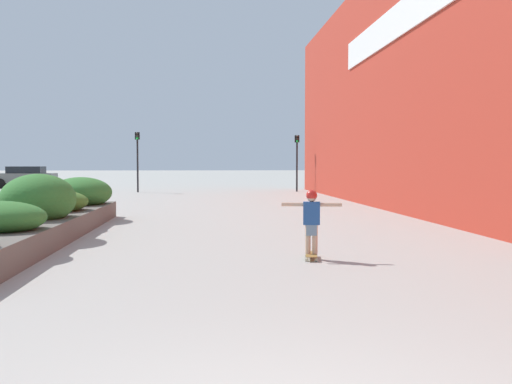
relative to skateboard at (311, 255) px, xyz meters
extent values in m
cube|color=#B23323|center=(5.12, 8.96, 4.78)|extent=(0.60, 38.94, 9.71)
cube|color=#605B54|center=(-5.88, 3.08, 0.18)|extent=(1.85, 11.86, 0.51)
ellipsoid|color=#33702D|center=(-5.80, 3.13, 0.88)|extent=(1.67, 1.98, 1.17)
ellipsoid|color=#3D6623|center=(-5.98, 5.21, 0.68)|extent=(1.74, 1.90, 0.63)
ellipsoid|color=#33702D|center=(-5.82, 7.68, 0.80)|extent=(1.89, 2.19, 0.96)
cube|color=olive|center=(0.00, 0.00, 0.02)|extent=(0.32, 0.73, 0.01)
cylinder|color=beige|center=(-0.04, 0.26, -0.04)|extent=(0.07, 0.07, 0.06)
cylinder|color=beige|center=(0.13, 0.23, -0.04)|extent=(0.07, 0.07, 0.06)
cylinder|color=beige|center=(-0.13, -0.23, -0.04)|extent=(0.07, 0.07, 0.06)
cylinder|color=beige|center=(0.04, -0.26, -0.04)|extent=(0.07, 0.07, 0.06)
cylinder|color=tan|center=(-0.06, 0.01, 0.30)|extent=(0.11, 0.11, 0.54)
cylinder|color=tan|center=(0.06, -0.01, 0.30)|extent=(0.11, 0.11, 0.54)
cube|color=slate|center=(0.00, 0.00, 0.47)|extent=(0.22, 0.19, 0.20)
cube|color=#234C8C|center=(0.00, 0.00, 0.78)|extent=(0.33, 0.20, 0.42)
cylinder|color=tan|center=(-0.35, 0.06, 0.94)|extent=(0.41, 0.14, 0.07)
cylinder|color=tan|center=(0.35, -0.06, 0.94)|extent=(0.41, 0.14, 0.07)
sphere|color=tan|center=(0.00, 0.00, 1.08)|extent=(0.18, 0.18, 0.18)
sphere|color=red|center=(0.00, 0.00, 1.11)|extent=(0.20, 0.20, 0.20)
cube|color=maroon|center=(13.10, 28.96, 0.52)|extent=(4.40, 1.91, 0.58)
cube|color=black|center=(12.92, 28.96, 1.05)|extent=(2.42, 1.68, 0.48)
cylinder|color=black|center=(14.46, 29.87, 0.23)|extent=(0.61, 0.22, 0.61)
cylinder|color=black|center=(14.46, 28.05, 0.23)|extent=(0.61, 0.22, 0.61)
cylinder|color=black|center=(11.73, 29.87, 0.23)|extent=(0.61, 0.22, 0.61)
cylinder|color=black|center=(11.73, 28.05, 0.23)|extent=(0.61, 0.22, 0.61)
cube|color=slate|center=(-15.24, 32.60, 0.64)|extent=(4.40, 1.87, 0.72)
cube|color=black|center=(-15.06, 32.60, 1.25)|extent=(2.42, 1.64, 0.50)
cylinder|color=black|center=(-16.60, 31.71, 0.28)|extent=(0.71, 0.22, 0.71)
cylinder|color=black|center=(-16.60, 33.49, 0.28)|extent=(0.71, 0.22, 0.71)
cylinder|color=black|center=(-13.87, 31.71, 0.28)|extent=(0.71, 0.22, 0.71)
cylinder|color=black|center=(-13.87, 33.49, 0.28)|extent=(0.71, 0.22, 0.71)
cylinder|color=black|center=(-6.18, 25.47, 1.56)|extent=(0.11, 0.11, 3.26)
cube|color=black|center=(-6.18, 25.47, 3.42)|extent=(0.28, 0.20, 0.45)
sphere|color=#2D2823|center=(-6.18, 25.35, 3.57)|extent=(0.15, 0.15, 0.15)
sphere|color=#2D2823|center=(-6.18, 25.35, 3.42)|extent=(0.15, 0.15, 0.15)
sphere|color=green|center=(-6.18, 25.35, 3.27)|extent=(0.15, 0.15, 0.15)
cylinder|color=black|center=(3.79, 25.42, 1.49)|extent=(0.11, 0.11, 3.12)
cube|color=black|center=(3.79, 25.42, 3.27)|extent=(0.28, 0.20, 0.45)
sphere|color=#2D2823|center=(3.79, 25.30, 3.42)|extent=(0.15, 0.15, 0.15)
sphere|color=#2D2823|center=(3.79, 25.30, 3.27)|extent=(0.15, 0.15, 0.15)
sphere|color=green|center=(3.79, 25.30, 3.12)|extent=(0.15, 0.15, 0.15)
camera|label=1|loc=(-1.93, -10.35, 1.69)|focal=40.00mm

